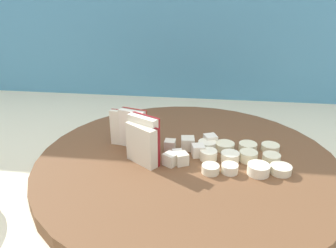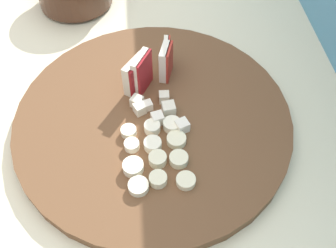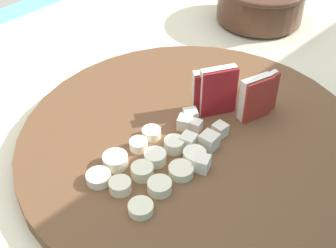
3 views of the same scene
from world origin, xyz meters
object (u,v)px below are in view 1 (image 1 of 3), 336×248
object	(u,v)px
banana_slice_rows	(240,157)
apple_dice_pile	(187,149)
cutting_board	(187,163)
apple_wedge_fan	(138,136)

from	to	relation	value
banana_slice_rows	apple_dice_pile	bearing A→B (deg)	173.78
cutting_board	banana_slice_rows	xyz separation A→B (m)	(0.08, 0.00, 0.02)
cutting_board	apple_wedge_fan	distance (m)	0.08
cutting_board	banana_slice_rows	size ratio (longest dim) A/B	3.43
apple_wedge_fan	banana_slice_rows	bearing A→B (deg)	0.04
cutting_board	apple_wedge_fan	world-z (taller)	apple_wedge_fan
apple_dice_pile	banana_slice_rows	world-z (taller)	apple_dice_pile
apple_wedge_fan	apple_dice_pile	size ratio (longest dim) A/B	0.97
cutting_board	banana_slice_rows	world-z (taller)	banana_slice_rows
cutting_board	banana_slice_rows	bearing A→B (deg)	0.41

